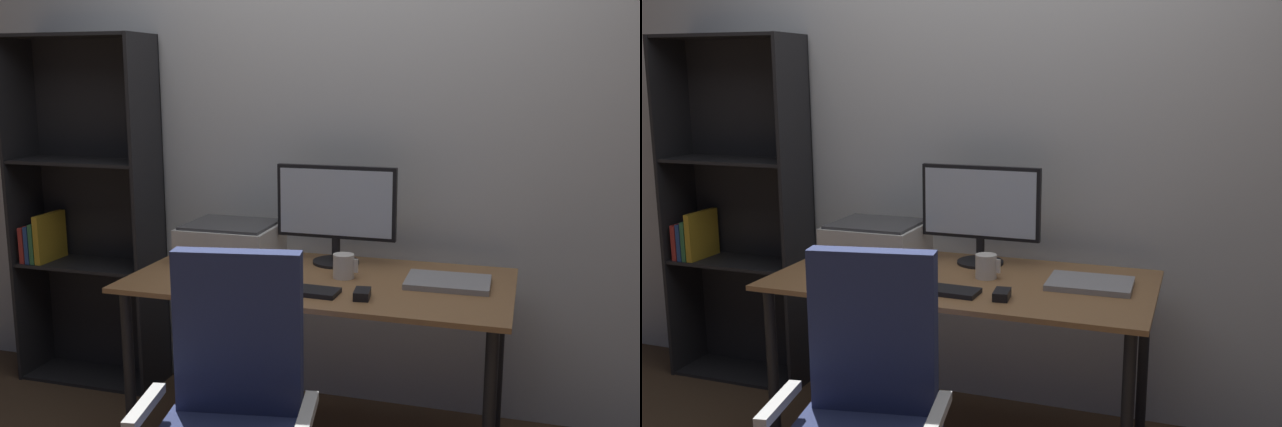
% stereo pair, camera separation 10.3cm
% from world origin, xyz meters
% --- Properties ---
extents(back_wall, '(6.40, 0.10, 2.60)m').
position_xyz_m(back_wall, '(0.00, 0.54, 1.30)').
color(back_wall, silver).
rests_on(back_wall, ground).
extents(desk, '(1.51, 0.75, 0.74)m').
position_xyz_m(desk, '(0.00, 0.00, 0.66)').
color(desk, olive).
rests_on(desk, ground).
extents(monitor, '(0.52, 0.20, 0.42)m').
position_xyz_m(monitor, '(0.00, 0.23, 0.98)').
color(monitor, black).
rests_on(monitor, desk).
extents(keyboard, '(0.29, 0.12, 0.02)m').
position_xyz_m(keyboard, '(-0.01, -0.21, 0.75)').
color(keyboard, black).
rests_on(keyboard, desk).
extents(mouse, '(0.07, 0.10, 0.03)m').
position_xyz_m(mouse, '(0.22, -0.21, 0.76)').
color(mouse, black).
rests_on(mouse, desk).
extents(coffee_mug, '(0.10, 0.09, 0.10)m').
position_xyz_m(coffee_mug, '(0.09, 0.03, 0.79)').
color(coffee_mug, white).
rests_on(coffee_mug, desk).
extents(laptop, '(0.33, 0.24, 0.02)m').
position_xyz_m(laptop, '(0.50, 0.05, 0.75)').
color(laptop, '#99999E').
rests_on(laptop, desk).
extents(printer, '(0.40, 0.34, 0.16)m').
position_xyz_m(printer, '(-0.46, 0.17, 0.82)').
color(printer, silver).
rests_on(printer, desk).
extents(bookshelf, '(0.73, 0.28, 1.73)m').
position_xyz_m(bookshelf, '(-1.34, 0.37, 0.85)').
color(bookshelf, black).
rests_on(bookshelf, ground).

